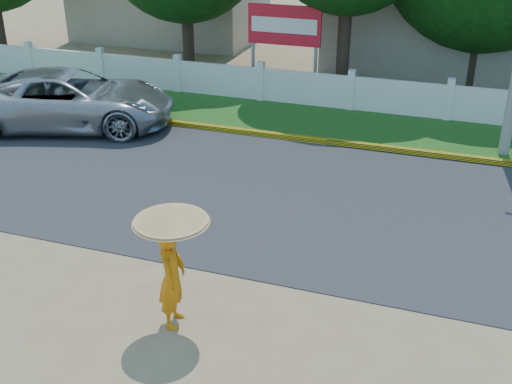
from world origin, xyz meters
TOP-DOWN VIEW (x-y plane):
  - ground at (0.00, 0.00)m, footprint 120.00×120.00m
  - road at (0.00, 4.50)m, footprint 60.00×7.00m
  - grass_verge at (0.00, 9.75)m, footprint 60.00×3.50m
  - curb at (0.00, 8.05)m, footprint 40.00×0.18m
  - fence at (0.00, 11.20)m, footprint 40.00×0.10m
  - building_near at (3.00, 18.00)m, footprint 10.00×6.00m
  - building_far at (-10.00, 19.00)m, footprint 8.00×5.00m
  - vehicle at (-7.49, 7.00)m, footprint 6.58×4.46m
  - monk_with_parasol at (-0.51, -0.58)m, footprint 1.20×1.20m
  - billboard at (-2.55, 12.30)m, footprint 2.50×0.13m

SIDE VIEW (x-z plane):
  - ground at x=0.00m, z-range 0.00..0.00m
  - road at x=0.00m, z-range 0.00..0.02m
  - grass_verge at x=0.00m, z-range 0.00..0.03m
  - curb at x=0.00m, z-range 0.00..0.16m
  - fence at x=0.00m, z-range 0.00..1.10m
  - vehicle at x=-7.49m, z-range 0.00..1.67m
  - building_far at x=-10.00m, z-range 0.00..2.80m
  - monk_with_parasol at x=-0.51m, z-range 0.33..2.51m
  - building_near at x=3.00m, z-range 0.00..3.20m
  - billboard at x=-2.55m, z-range 0.67..3.62m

